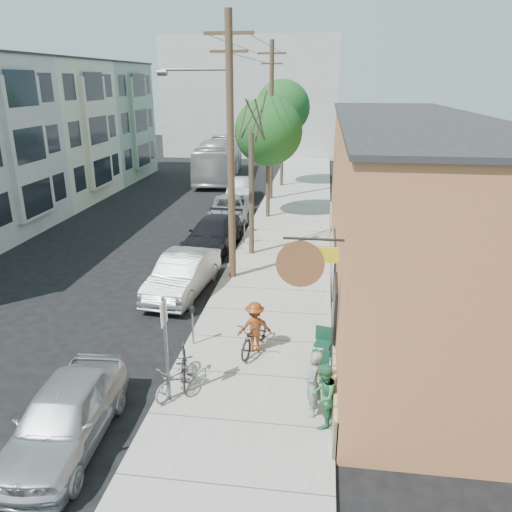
# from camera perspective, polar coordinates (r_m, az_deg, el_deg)

# --- Properties ---
(ground) EXTENTS (120.00, 120.00, 0.00)m
(ground) POSITION_cam_1_polar(r_m,az_deg,el_deg) (16.87, -14.15, -8.69)
(ground) COLOR black
(sidewalk) EXTENTS (4.50, 58.00, 0.15)m
(sidewalk) POSITION_cam_1_polar(r_m,az_deg,el_deg) (25.95, 3.58, 2.15)
(sidewalk) COLOR #A9A69C
(sidewalk) RESTS_ON ground
(cafe_building) EXTENTS (6.60, 20.20, 6.61)m
(cafe_building) POSITION_cam_1_polar(r_m,az_deg,el_deg) (19.47, 16.49, 5.34)
(cafe_building) COLOR #BA7045
(cafe_building) RESTS_ON ground
(apartment_row) EXTENTS (6.30, 32.00, 9.00)m
(apartment_row) POSITION_cam_1_polar(r_m,az_deg,el_deg) (33.12, -25.46, 11.96)
(apartment_row) COLOR #8FA48B
(apartment_row) RESTS_ON ground
(end_cap_building) EXTENTS (18.00, 8.00, 12.00)m
(end_cap_building) POSITION_cam_1_polar(r_m,az_deg,el_deg) (56.31, -0.41, 17.69)
(end_cap_building) COLOR #B9B9B3
(end_cap_building) RESTS_ON ground
(sign_post) EXTENTS (0.07, 0.45, 2.80)m
(sign_post) POSITION_cam_1_polar(r_m,az_deg,el_deg) (12.49, -10.29, -9.39)
(sign_post) COLOR slate
(sign_post) RESTS_ON sidewalk
(parking_meter_near) EXTENTS (0.14, 0.14, 1.24)m
(parking_meter_near) POSITION_cam_1_polar(r_m,az_deg,el_deg) (15.27, -7.29, -7.19)
(parking_meter_near) COLOR slate
(parking_meter_near) RESTS_ON sidewalk
(parking_meter_far) EXTENTS (0.14, 0.14, 1.24)m
(parking_meter_far) POSITION_cam_1_polar(r_m,az_deg,el_deg) (24.41, -1.35, 3.29)
(parking_meter_far) COLOR slate
(parking_meter_far) RESTS_ON sidewalk
(utility_pole_near) EXTENTS (3.57, 0.28, 10.00)m
(utility_pole_near) POSITION_cam_1_polar(r_m,az_deg,el_deg) (19.30, -3.10, 12.36)
(utility_pole_near) COLOR #503A28
(utility_pole_near) RESTS_ON sidewalk
(utility_pole_far) EXTENTS (1.80, 0.28, 10.00)m
(utility_pole_far) POSITION_cam_1_polar(r_m,az_deg,el_deg) (33.55, 1.76, 15.30)
(utility_pole_far) COLOR #503A28
(utility_pole_far) RESTS_ON sidewalk
(tree_bare) EXTENTS (0.24, 0.24, 5.51)m
(tree_bare) POSITION_cam_1_polar(r_m,az_deg,el_deg) (22.58, -0.53, 6.98)
(tree_bare) COLOR #44392C
(tree_bare) RESTS_ON sidewalk
(tree_leafy_mid) EXTENTS (3.82, 3.82, 6.83)m
(tree_leafy_mid) POSITION_cam_1_polar(r_m,az_deg,el_deg) (28.81, 1.43, 14.05)
(tree_leafy_mid) COLOR #44392C
(tree_leafy_mid) RESTS_ON sidewalk
(tree_leafy_far) EXTENTS (3.97, 3.97, 7.72)m
(tree_leafy_far) POSITION_cam_1_polar(r_m,az_deg,el_deg) (38.01, 3.07, 16.57)
(tree_leafy_far) COLOR #44392C
(tree_leafy_far) RESTS_ON sidewalk
(patio_chair_a) EXTENTS (0.59, 0.59, 0.88)m
(patio_chair_a) POSITION_cam_1_polar(r_m,az_deg,el_deg) (14.80, 7.66, -9.86)
(patio_chair_a) COLOR #103C29
(patio_chair_a) RESTS_ON sidewalk
(patio_chair_b) EXTENTS (0.53, 0.53, 0.88)m
(patio_chair_b) POSITION_cam_1_polar(r_m,az_deg,el_deg) (13.59, 7.35, -12.74)
(patio_chair_b) COLOR #103C29
(patio_chair_b) RESTS_ON sidewalk
(patron_grey) EXTENTS (0.42, 0.62, 1.69)m
(patron_grey) POSITION_cam_1_polar(r_m,az_deg,el_deg) (12.29, 6.56, -14.28)
(patron_grey) COLOR gray
(patron_grey) RESTS_ON sidewalk
(patron_green) EXTENTS (0.76, 0.89, 1.59)m
(patron_green) POSITION_cam_1_polar(r_m,az_deg,el_deg) (12.00, 7.68, -15.56)
(patron_green) COLOR #317B4B
(patron_green) RESTS_ON sidewalk
(cyclist) EXTENTS (1.13, 0.83, 1.56)m
(cyclist) POSITION_cam_1_polar(r_m,az_deg,el_deg) (14.84, -0.15, -8.09)
(cyclist) COLOR maroon
(cyclist) RESTS_ON sidewalk
(cyclist_bike) EXTENTS (1.10, 2.04, 1.02)m
(cyclist_bike) POSITION_cam_1_polar(r_m,az_deg,el_deg) (14.96, -0.15, -9.01)
(cyclist_bike) COLOR black
(cyclist_bike) RESTS_ON sidewalk
(parked_bike_a) EXTENTS (0.90, 1.78, 1.03)m
(parked_bike_a) POSITION_cam_1_polar(r_m,az_deg,el_deg) (13.67, -8.22, -12.21)
(parked_bike_a) COLOR black
(parked_bike_a) RESTS_ON sidewalk
(parked_bike_b) EXTENTS (1.17, 1.69, 0.84)m
(parked_bike_b) POSITION_cam_1_polar(r_m,az_deg,el_deg) (13.32, -9.00, -13.65)
(parked_bike_b) COLOR slate
(parked_bike_b) RESTS_ON sidewalk
(car_0) EXTENTS (2.00, 4.46, 1.49)m
(car_0) POSITION_cam_1_polar(r_m,az_deg,el_deg) (12.40, -21.03, -16.69)
(car_0) COLOR #B3B6BB
(car_0) RESTS_ON ground
(car_1) EXTENTS (2.07, 4.83, 1.55)m
(car_1) POSITION_cam_1_polar(r_m,az_deg,el_deg) (19.29, -8.39, -2.07)
(car_1) COLOR #9EA2A5
(car_1) RESTS_ON ground
(car_2) EXTENTS (2.51, 5.26, 1.48)m
(car_2) POSITION_cam_1_polar(r_m,az_deg,el_deg) (24.24, -4.93, 2.50)
(car_2) COLOR black
(car_2) RESTS_ON ground
(car_3) EXTENTS (2.68, 5.01, 1.34)m
(car_3) POSITION_cam_1_polar(r_m,az_deg,el_deg) (29.45, -3.02, 5.47)
(car_3) COLOR #B4BABD
(car_3) RESTS_ON ground
(car_4) EXTENTS (1.94, 4.61, 1.48)m
(car_4) POSITION_cam_1_polar(r_m,az_deg,el_deg) (34.43, -1.80, 7.67)
(car_4) COLOR gray
(car_4) RESTS_ON ground
(bus) EXTENTS (3.42, 11.49, 3.16)m
(bus) POSITION_cam_1_polar(r_m,az_deg,el_deg) (42.12, -4.23, 10.97)
(bus) COLOR silver
(bus) RESTS_ON ground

